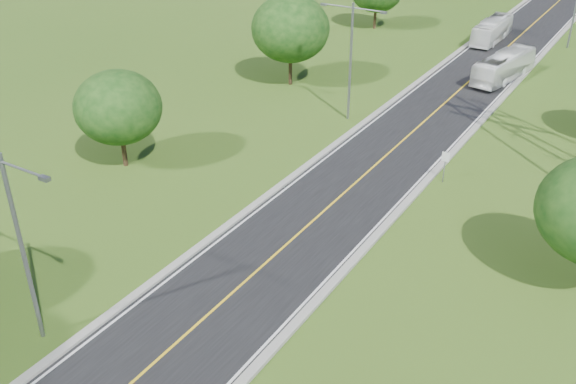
% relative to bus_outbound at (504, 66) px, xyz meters
% --- Properties ---
extents(ground, '(260.00, 260.00, 0.00)m').
position_rel_bus_outbound_xyz_m(ground, '(-2.69, -2.27, -1.46)').
color(ground, '#325618').
rests_on(ground, ground).
extents(road, '(8.00, 150.00, 0.06)m').
position_rel_bus_outbound_xyz_m(road, '(-2.69, 3.73, -1.43)').
color(road, black).
rests_on(road, ground).
extents(curb_left, '(0.50, 150.00, 0.22)m').
position_rel_bus_outbound_xyz_m(curb_left, '(-6.94, 3.73, -1.35)').
color(curb_left, gray).
rests_on(curb_left, ground).
extents(curb_right, '(0.50, 150.00, 0.22)m').
position_rel_bus_outbound_xyz_m(curb_right, '(1.56, 3.73, -1.35)').
color(curb_right, gray).
rests_on(curb_right, ground).
extents(speed_limit_sign, '(0.55, 0.09, 2.40)m').
position_rel_bus_outbound_xyz_m(speed_limit_sign, '(2.51, -24.29, 0.14)').
color(speed_limit_sign, slate).
rests_on(speed_limit_sign, ground).
extents(streetlight_near_left, '(5.90, 0.25, 10.00)m').
position_rel_bus_outbound_xyz_m(streetlight_near_left, '(-8.69, -50.27, 4.48)').
color(streetlight_near_left, slate).
rests_on(streetlight_near_left, ground).
extents(streetlight_mid_left, '(5.90, 0.25, 10.00)m').
position_rel_bus_outbound_xyz_m(streetlight_mid_left, '(-8.69, -17.27, 4.48)').
color(streetlight_mid_left, slate).
rests_on(streetlight_mid_left, ground).
extents(tree_lb, '(6.30, 6.30, 7.33)m').
position_rel_bus_outbound_xyz_m(tree_lb, '(-18.69, -34.27, 3.18)').
color(tree_lb, black).
rests_on(tree_lb, ground).
extents(tree_lc, '(7.56, 7.56, 8.79)m').
position_rel_bus_outbound_xyz_m(tree_lc, '(-17.69, -12.27, 4.11)').
color(tree_lc, black).
rests_on(tree_lc, ground).
extents(bus_outbound, '(3.96, 10.32, 2.81)m').
position_rel_bus_outbound_xyz_m(bus_outbound, '(0.00, 0.00, 0.00)').
color(bus_outbound, white).
rests_on(bus_outbound, road).
extents(bus_inbound, '(2.34, 9.74, 2.71)m').
position_rel_bus_outbound_xyz_m(bus_inbound, '(-5.10, 13.44, -0.05)').
color(bus_inbound, white).
rests_on(bus_inbound, road).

